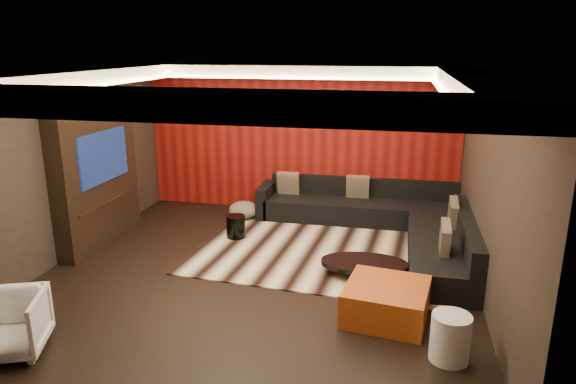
% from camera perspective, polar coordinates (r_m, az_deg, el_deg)
% --- Properties ---
extents(floor, '(6.00, 6.00, 0.02)m').
position_cam_1_polar(floor, '(7.49, -3.27, -8.93)').
color(floor, black).
rests_on(floor, ground).
extents(ceiling, '(6.00, 6.00, 0.02)m').
position_cam_1_polar(ceiling, '(6.80, -3.65, 13.16)').
color(ceiling, silver).
rests_on(ceiling, ground).
extents(wall_back, '(6.00, 0.02, 2.80)m').
position_cam_1_polar(wall_back, '(9.88, 1.32, 5.82)').
color(wall_back, black).
rests_on(wall_back, ground).
extents(wall_left, '(0.02, 6.00, 2.80)m').
position_cam_1_polar(wall_left, '(8.34, -23.80, 2.55)').
color(wall_left, black).
rests_on(wall_left, ground).
extents(wall_right, '(0.02, 6.00, 2.80)m').
position_cam_1_polar(wall_right, '(6.86, 21.54, 0.12)').
color(wall_right, black).
rests_on(wall_right, ground).
extents(red_feature_wall, '(5.98, 0.05, 2.78)m').
position_cam_1_polar(red_feature_wall, '(9.84, 1.27, 5.78)').
color(red_feature_wall, '#6B0C0A').
rests_on(red_feature_wall, ground).
extents(soffit_back, '(6.00, 0.60, 0.22)m').
position_cam_1_polar(soffit_back, '(9.43, 0.99, 13.23)').
color(soffit_back, silver).
rests_on(soffit_back, ground).
extents(soffit_front, '(6.00, 0.60, 0.22)m').
position_cam_1_polar(soffit_front, '(4.29, -13.72, 9.49)').
color(soffit_front, silver).
rests_on(soffit_front, ground).
extents(soffit_left, '(0.60, 4.80, 0.22)m').
position_cam_1_polar(soffit_left, '(7.99, -23.01, 11.51)').
color(soffit_left, silver).
rests_on(soffit_left, ground).
extents(soffit_right, '(0.60, 4.80, 0.22)m').
position_cam_1_polar(soffit_right, '(6.60, 20.00, 11.12)').
color(soffit_right, silver).
rests_on(soffit_right, ground).
extents(cove_back, '(4.80, 0.08, 0.04)m').
position_cam_1_polar(cove_back, '(9.10, 0.56, 12.57)').
color(cove_back, '#FFD899').
rests_on(cove_back, ground).
extents(cove_front, '(4.80, 0.08, 0.04)m').
position_cam_1_polar(cove_front, '(4.61, -11.80, 8.89)').
color(cove_front, '#FFD899').
rests_on(cove_front, ground).
extents(cove_left, '(0.08, 4.80, 0.04)m').
position_cam_1_polar(cove_left, '(7.80, -20.85, 10.98)').
color(cove_left, '#FFD899').
rests_on(cove_left, ground).
extents(cove_right, '(0.08, 4.80, 0.04)m').
position_cam_1_polar(cove_right, '(6.57, 16.94, 10.58)').
color(cove_right, '#FFD899').
rests_on(cove_right, ground).
extents(tv_surround, '(0.30, 2.00, 2.20)m').
position_cam_1_polar(tv_surround, '(8.79, -20.48, 1.53)').
color(tv_surround, black).
rests_on(tv_surround, ground).
extents(tv_screen, '(0.04, 1.30, 0.80)m').
position_cam_1_polar(tv_screen, '(8.63, -19.81, 3.73)').
color(tv_screen, black).
rests_on(tv_screen, ground).
extents(tv_shelf, '(0.04, 1.60, 0.04)m').
position_cam_1_polar(tv_shelf, '(8.81, -19.35, -1.04)').
color(tv_shelf, black).
rests_on(tv_shelf, ground).
extents(rug, '(4.21, 3.28, 0.02)m').
position_cam_1_polar(rug, '(8.20, 4.31, -6.52)').
color(rug, beige).
rests_on(rug, floor).
extents(coffee_table, '(1.27, 1.27, 0.21)m').
position_cam_1_polar(coffee_table, '(7.37, 8.47, -8.40)').
color(coffee_table, black).
rests_on(coffee_table, rug).
extents(drum_stool, '(0.41, 0.41, 0.38)m').
position_cam_1_polar(drum_stool, '(8.69, -5.81, -3.82)').
color(drum_stool, black).
rests_on(drum_stool, rug).
extents(striped_pouf, '(0.74, 0.74, 0.31)m').
position_cam_1_polar(striped_pouf, '(9.66, -4.92, -1.97)').
color(striped_pouf, beige).
rests_on(striped_pouf, rug).
extents(white_side_table, '(0.54, 0.54, 0.51)m').
position_cam_1_polar(white_side_table, '(5.72, 17.58, -15.18)').
color(white_side_table, white).
rests_on(white_side_table, floor).
extents(orange_ottoman, '(1.06, 1.06, 0.42)m').
position_cam_1_polar(orange_ottoman, '(6.35, 10.87, -11.86)').
color(orange_ottoman, '#954613').
rests_on(orange_ottoman, floor).
extents(armchair, '(0.91, 0.93, 0.66)m').
position_cam_1_polar(armchair, '(6.27, -28.65, -12.81)').
color(armchair, silver).
rests_on(armchair, floor).
extents(sectional_sofa, '(3.65, 3.50, 0.75)m').
position_cam_1_polar(sectional_sofa, '(8.88, 10.88, -3.24)').
color(sectional_sofa, black).
rests_on(sectional_sofa, floor).
extents(throw_pillows, '(3.17, 2.75, 0.50)m').
position_cam_1_polar(throw_pillows, '(8.69, 9.97, -1.15)').
color(throw_pillows, tan).
rests_on(throw_pillows, sectional_sofa).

